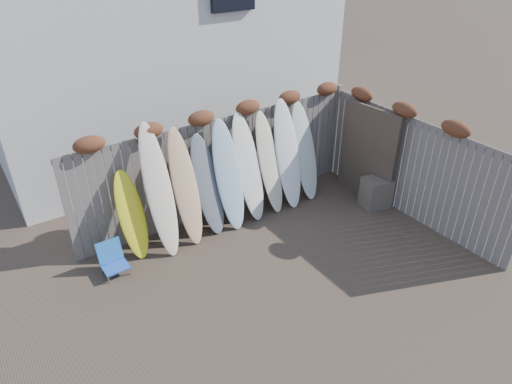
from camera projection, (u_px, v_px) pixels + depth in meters
ground at (296, 272)px, 7.74m from camera, size 80.00×80.00×0.00m
back_fence at (224, 157)px, 8.87m from camera, size 6.05×0.28×2.24m
right_fence at (412, 162)px, 8.79m from camera, size 0.28×4.40×2.24m
house at (150, 15)px, 10.98m from camera, size 8.50×5.50×6.33m
beach_chair at (112, 259)px, 7.65m from camera, size 0.42×0.45×0.55m
wooden_crate at (376, 193)px, 9.41m from camera, size 0.63×0.56×0.63m
lattice_panel at (368, 154)px, 9.40m from camera, size 0.15×1.34×2.01m
surfboard_0 at (131, 215)px, 7.83m from camera, size 0.47×0.59×1.57m
surfboard_1 at (159, 191)px, 7.80m from camera, size 0.49×0.83×2.31m
surfboard_2 at (185, 187)px, 8.12m from camera, size 0.48×0.75×2.10m
surfboard_3 at (208, 185)px, 8.41m from camera, size 0.58×0.72×1.88m
surfboard_4 at (228, 176)px, 8.53m from camera, size 0.56×0.75×2.07m
surfboard_5 at (248, 168)px, 8.79m from camera, size 0.60×0.78×2.09m
surfboard_6 at (269, 163)px, 9.04m from camera, size 0.53×0.75×2.02m
surfboard_7 at (288, 155)px, 9.20m from camera, size 0.58×0.81×2.17m
surfboard_8 at (305, 152)px, 9.48m from camera, size 0.57×0.74×2.03m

